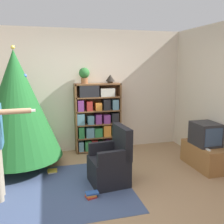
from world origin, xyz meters
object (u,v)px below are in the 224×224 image
(christmas_tree, at_px, (17,105))
(potted_plant, at_px, (84,74))
(armchair, at_px, (111,164))
(table_lamp, at_px, (110,78))
(bookshelf, at_px, (97,119))
(television, at_px, (205,134))

(christmas_tree, bearing_deg, potted_plant, 23.06)
(armchair, relative_size, potted_plant, 2.80)
(christmas_tree, bearing_deg, table_lamp, 16.60)
(bookshelf, relative_size, christmas_tree, 0.67)
(television, height_order, potted_plant, potted_plant)
(christmas_tree, height_order, potted_plant, christmas_tree)
(christmas_tree, distance_m, armchair, 1.95)
(television, relative_size, christmas_tree, 0.22)
(bookshelf, relative_size, potted_plant, 4.49)
(christmas_tree, xyz_separation_m, potted_plant, (1.29, 0.55, 0.50))
(bookshelf, relative_size, table_lamp, 7.39)
(bookshelf, bearing_deg, christmas_tree, -160.78)
(armchair, distance_m, potted_plant, 2.06)
(television, height_order, christmas_tree, christmas_tree)
(christmas_tree, xyz_separation_m, table_lamp, (1.84, 0.55, 0.41))
(potted_plant, bearing_deg, christmas_tree, -156.94)
(potted_plant, relative_size, table_lamp, 1.65)
(armchair, height_order, table_lamp, table_lamp)
(television, relative_size, table_lamp, 2.39)
(television, xyz_separation_m, armchair, (-1.81, -0.17, -0.31))
(armchair, distance_m, table_lamp, 2.04)
(potted_plant, bearing_deg, bookshelf, -1.73)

